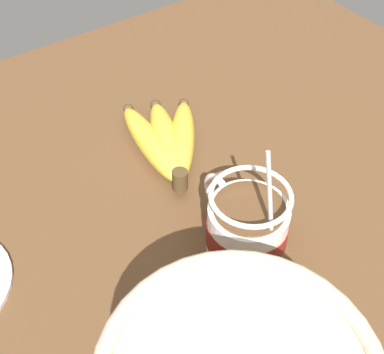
% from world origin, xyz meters
% --- Properties ---
extents(table, '(1.04, 1.04, 0.03)m').
position_xyz_m(table, '(0.00, 0.00, 0.02)').
color(table, brown).
rests_on(table, ground).
extents(coffee_mug, '(0.13, 0.09, 0.17)m').
position_xyz_m(coffee_mug, '(-0.03, 0.01, 0.07)').
color(coffee_mug, white).
rests_on(coffee_mug, table).
extents(banana_bunch, '(0.19, 0.13, 0.04)m').
position_xyz_m(banana_bunch, '(0.17, -0.01, 0.05)').
color(banana_bunch, '#4C381E').
rests_on(banana_bunch, table).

